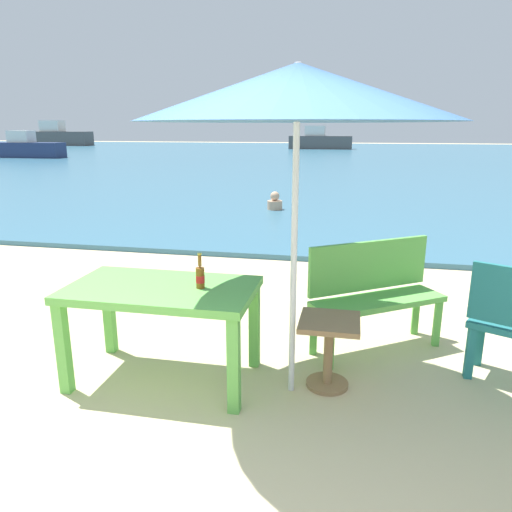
{
  "coord_description": "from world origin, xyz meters",
  "views": [
    {
      "loc": [
        0.57,
        -1.73,
        1.91
      ],
      "look_at": [
        -0.4,
        3.0,
        0.6
      ],
      "focal_mm": 33.52,
      "sensor_mm": 36.0,
      "label": 1
    }
  ],
  "objects_px": {
    "side_table_wood": "(329,343)",
    "swimmer_person": "(275,202)",
    "bench_green_right": "(374,289)",
    "boat_sailboat": "(320,141)",
    "boat_fishing_trawler": "(27,148)",
    "patio_umbrella": "(297,93)",
    "picnic_table_green": "(162,300)",
    "boat_ferry": "(58,137)",
    "beer_bottle_amber": "(200,276)"
  },
  "relations": [
    {
      "from": "beer_bottle_amber",
      "to": "boat_sailboat",
      "type": "relative_size",
      "value": 0.05
    },
    {
      "from": "bench_green_right",
      "to": "boat_sailboat",
      "type": "bearing_deg",
      "value": 94.98
    },
    {
      "from": "bench_green_right",
      "to": "boat_fishing_trawler",
      "type": "height_order",
      "value": "boat_fishing_trawler"
    },
    {
      "from": "side_table_wood",
      "to": "swimmer_person",
      "type": "bearing_deg",
      "value": 102.45
    },
    {
      "from": "beer_bottle_amber",
      "to": "boat_ferry",
      "type": "height_order",
      "value": "boat_ferry"
    },
    {
      "from": "patio_umbrella",
      "to": "boat_sailboat",
      "type": "bearing_deg",
      "value": 93.98
    },
    {
      "from": "picnic_table_green",
      "to": "boat_fishing_trawler",
      "type": "relative_size",
      "value": 0.32
    },
    {
      "from": "boat_fishing_trawler",
      "to": "boat_ferry",
      "type": "height_order",
      "value": "boat_ferry"
    },
    {
      "from": "boat_fishing_trawler",
      "to": "picnic_table_green",
      "type": "bearing_deg",
      "value": -51.79
    },
    {
      "from": "patio_umbrella",
      "to": "bench_green_right",
      "type": "bearing_deg",
      "value": 55.52
    },
    {
      "from": "side_table_wood",
      "to": "swimmer_person",
      "type": "height_order",
      "value": "side_table_wood"
    },
    {
      "from": "beer_bottle_amber",
      "to": "boat_fishing_trawler",
      "type": "relative_size",
      "value": 0.06
    },
    {
      "from": "bench_green_right",
      "to": "patio_umbrella",
      "type": "bearing_deg",
      "value": -124.48
    },
    {
      "from": "swimmer_person",
      "to": "beer_bottle_amber",
      "type": "bearing_deg",
      "value": -84.79
    },
    {
      "from": "side_table_wood",
      "to": "boat_sailboat",
      "type": "distance_m",
      "value": 38.74
    },
    {
      "from": "boat_ferry",
      "to": "boat_fishing_trawler",
      "type": "bearing_deg",
      "value": -61.47
    },
    {
      "from": "side_table_wood",
      "to": "beer_bottle_amber",
      "type": "bearing_deg",
      "value": -173.0
    },
    {
      "from": "side_table_wood",
      "to": "boat_ferry",
      "type": "bearing_deg",
      "value": 125.51
    },
    {
      "from": "side_table_wood",
      "to": "picnic_table_green",
      "type": "bearing_deg",
      "value": -173.85
    },
    {
      "from": "picnic_table_green",
      "to": "bench_green_right",
      "type": "distance_m",
      "value": 1.83
    },
    {
      "from": "patio_umbrella",
      "to": "boat_fishing_trawler",
      "type": "bearing_deg",
      "value": 129.7
    },
    {
      "from": "beer_bottle_amber",
      "to": "swimmer_person",
      "type": "height_order",
      "value": "beer_bottle_amber"
    },
    {
      "from": "boat_fishing_trawler",
      "to": "boat_ferry",
      "type": "xyz_separation_m",
      "value": [
        -9.81,
        18.04,
        0.3
      ]
    },
    {
      "from": "side_table_wood",
      "to": "boat_ferry",
      "type": "relative_size",
      "value": 0.08
    },
    {
      "from": "picnic_table_green",
      "to": "boat_fishing_trawler",
      "type": "height_order",
      "value": "boat_fishing_trawler"
    },
    {
      "from": "beer_bottle_amber",
      "to": "patio_umbrella",
      "type": "relative_size",
      "value": 0.12
    },
    {
      "from": "bench_green_right",
      "to": "boat_ferry",
      "type": "distance_m",
      "value": 50.22
    },
    {
      "from": "swimmer_person",
      "to": "boat_sailboat",
      "type": "relative_size",
      "value": 0.08
    },
    {
      "from": "bench_green_right",
      "to": "boat_fishing_trawler",
      "type": "distance_m",
      "value": 30.0
    },
    {
      "from": "bench_green_right",
      "to": "side_table_wood",
      "type": "bearing_deg",
      "value": -114.12
    },
    {
      "from": "patio_umbrella",
      "to": "boat_ferry",
      "type": "height_order",
      "value": "boat_ferry"
    },
    {
      "from": "boat_sailboat",
      "to": "boat_ferry",
      "type": "bearing_deg",
      "value": 174.41
    },
    {
      "from": "side_table_wood",
      "to": "boat_fishing_trawler",
      "type": "bearing_deg",
      "value": 130.22
    },
    {
      "from": "side_table_wood",
      "to": "swimmer_person",
      "type": "relative_size",
      "value": 1.32
    },
    {
      "from": "bench_green_right",
      "to": "boat_fishing_trawler",
      "type": "xyz_separation_m",
      "value": [
        -19.94,
        22.41,
        0.12
      ]
    },
    {
      "from": "beer_bottle_amber",
      "to": "boat_sailboat",
      "type": "bearing_deg",
      "value": 92.97
    },
    {
      "from": "patio_umbrella",
      "to": "swimmer_person",
      "type": "distance_m",
      "value": 7.85
    },
    {
      "from": "patio_umbrella",
      "to": "side_table_wood",
      "type": "relative_size",
      "value": 4.26
    },
    {
      "from": "picnic_table_green",
      "to": "patio_umbrella",
      "type": "xyz_separation_m",
      "value": [
        0.99,
        0.02,
        1.47
      ]
    },
    {
      "from": "picnic_table_green",
      "to": "bench_green_right",
      "type": "height_order",
      "value": "bench_green_right"
    },
    {
      "from": "boat_sailboat",
      "to": "boat_ferry",
      "type": "height_order",
      "value": "boat_ferry"
    },
    {
      "from": "picnic_table_green",
      "to": "beer_bottle_amber",
      "type": "distance_m",
      "value": 0.36
    },
    {
      "from": "bench_green_right",
      "to": "boat_ferry",
      "type": "bearing_deg",
      "value": 126.33
    },
    {
      "from": "swimmer_person",
      "to": "boat_ferry",
      "type": "bearing_deg",
      "value": 129.39
    },
    {
      "from": "side_table_wood",
      "to": "boat_sailboat",
      "type": "relative_size",
      "value": 0.1
    },
    {
      "from": "boat_fishing_trawler",
      "to": "boat_ferry",
      "type": "distance_m",
      "value": 20.54
    },
    {
      "from": "patio_umbrella",
      "to": "boat_ferry",
      "type": "distance_m",
      "value": 50.59
    },
    {
      "from": "picnic_table_green",
      "to": "swimmer_person",
      "type": "bearing_deg",
      "value": 92.91
    },
    {
      "from": "beer_bottle_amber",
      "to": "side_table_wood",
      "type": "xyz_separation_m",
      "value": [
        0.95,
        0.12,
        -0.5
      ]
    },
    {
      "from": "patio_umbrella",
      "to": "swimmer_person",
      "type": "relative_size",
      "value": 5.61
    }
  ]
}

